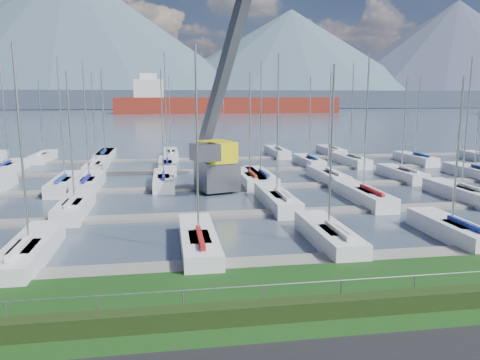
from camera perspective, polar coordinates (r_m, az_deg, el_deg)
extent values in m
cube|color=black|center=(15.90, 9.12, -20.46)|extent=(160.00, 2.00, 0.04)
cube|color=#414E5F|center=(276.13, -8.21, 8.31)|extent=(800.00, 540.00, 0.20)
cube|color=#1F3011|center=(17.94, 6.48, -15.43)|extent=(80.00, 0.70, 0.70)
cylinder|color=gray|center=(17.94, 6.19, -12.44)|extent=(80.00, 0.04, 0.04)
cube|color=#3B4457|center=(345.99, -8.44, 9.72)|extent=(900.00, 80.00, 12.00)
cone|color=#485A69|center=(425.64, -20.04, 16.25)|extent=(340.00, 340.00, 115.00)
cone|color=#495C6C|center=(442.41, 6.17, 14.58)|extent=(300.00, 300.00, 85.00)
cone|color=#3F465C|center=(522.24, 24.75, 13.87)|extent=(320.00, 320.00, 100.00)
cube|color=slate|center=(23.90, 2.30, -10.16)|extent=(90.00, 1.60, 0.25)
cube|color=gray|center=(33.32, -1.09, -4.25)|extent=(90.00, 1.60, 0.25)
cube|color=slate|center=(43.00, -2.94, -0.97)|extent=(90.00, 1.60, 0.25)
cube|color=gray|center=(52.81, -4.10, 1.10)|extent=(90.00, 1.60, 0.25)
cube|color=gray|center=(62.67, -4.90, 2.53)|extent=(90.00, 1.60, 0.25)
cube|color=slate|center=(41.47, -2.83, 0.61)|extent=(3.98, 3.98, 2.60)
cube|color=yellow|center=(41.17, -2.85, 3.49)|extent=(3.47, 4.00, 1.80)
cube|color=#525559|center=(45.77, -1.27, 15.46)|extent=(5.93, 10.47, 19.89)
cube|color=#515458|center=(39.06, -4.29, 3.41)|extent=(2.55, 2.68, 1.40)
cube|color=maroon|center=(238.40, -1.50, 8.83)|extent=(110.97, 18.56, 10.00)
cube|color=silver|center=(236.18, -11.03, 10.46)|extent=(14.07, 14.07, 12.00)
cube|color=silver|center=(236.34, -11.09, 12.15)|extent=(8.04, 8.04, 4.00)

